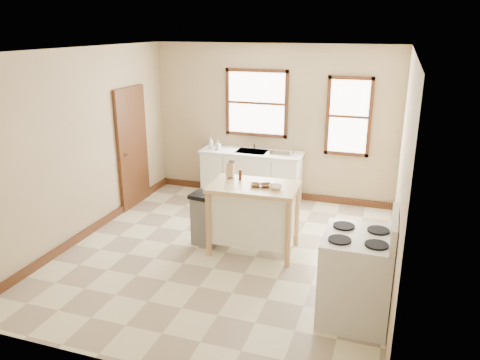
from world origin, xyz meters
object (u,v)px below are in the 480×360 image
at_px(bowl_a, 255,185).
at_px(soap_bottle_b, 218,145).
at_px(bowl_c, 276,187).
at_px(dish_rack, 282,151).
at_px(soap_bottle_a, 211,143).
at_px(pepper_grinder, 240,175).
at_px(kitchen_island, 254,218).
at_px(trash_bin, 206,219).
at_px(gas_stove, 357,266).
at_px(knife_block, 230,171).
at_px(bowl_b, 266,185).

bearing_deg(bowl_a, soap_bottle_b, 123.63).
bearing_deg(bowl_c, dish_rack, 101.34).
bearing_deg(soap_bottle_a, pepper_grinder, -74.24).
bearing_deg(kitchen_island, dish_rack, 90.06).
bearing_deg(trash_bin, gas_stove, -20.56).
bearing_deg(gas_stove, soap_bottle_a, 133.17).
height_order(soap_bottle_a, gas_stove, gas_stove).
distance_m(soap_bottle_b, kitchen_island, 2.34).
xyz_separation_m(dish_rack, knife_block, (-0.34, -1.77, 0.12)).
xyz_separation_m(kitchen_island, bowl_c, (0.33, -0.07, 0.52)).
height_order(bowl_c, trash_bin, bowl_c).
height_order(bowl_a, gas_stove, gas_stove).
bearing_deg(dish_rack, bowl_c, -83.36).
height_order(knife_block, pepper_grinder, knife_block).
relative_size(soap_bottle_b, bowl_b, 1.03).
distance_m(pepper_grinder, trash_bin, 0.84).
xyz_separation_m(knife_block, pepper_grinder, (0.17, -0.06, -0.03)).
height_order(trash_bin, gas_stove, gas_stove).
bearing_deg(knife_block, bowl_b, -24.71).
xyz_separation_m(knife_block, bowl_b, (0.60, -0.24, -0.08)).
bearing_deg(pepper_grinder, knife_block, 161.53).
relative_size(soap_bottle_b, dish_rack, 0.44).
xyz_separation_m(soap_bottle_a, bowl_a, (1.45, -1.98, -0.02)).
xyz_separation_m(soap_bottle_b, dish_rack, (1.18, 0.08, -0.04)).
xyz_separation_m(knife_block, trash_bin, (-0.31, -0.22, -0.70)).
height_order(knife_block, gas_stove, gas_stove).
bearing_deg(soap_bottle_a, gas_stove, -64.41).
bearing_deg(dish_rack, bowl_b, -87.33).
relative_size(soap_bottle_a, pepper_grinder, 1.48).
relative_size(dish_rack, bowl_b, 2.33).
distance_m(soap_bottle_b, bowl_b, 2.40).
height_order(soap_bottle_a, bowl_c, soap_bottle_a).
bearing_deg(dish_rack, kitchen_island, -92.24).
height_order(soap_bottle_b, trash_bin, soap_bottle_b).
height_order(soap_bottle_b, gas_stove, gas_stove).
relative_size(kitchen_island, bowl_a, 7.70).
relative_size(soap_bottle_b, gas_stove, 0.14).
height_order(pepper_grinder, bowl_a, pepper_grinder).
xyz_separation_m(bowl_b, bowl_c, (0.15, -0.04, 0.01)).
xyz_separation_m(pepper_grinder, trash_bin, (-0.48, -0.16, -0.68)).
xyz_separation_m(kitchen_island, trash_bin, (-0.73, -0.00, -0.11)).
height_order(knife_block, bowl_c, knife_block).
height_order(dish_rack, gas_stove, gas_stove).
bearing_deg(soap_bottle_b, dish_rack, 26.08).
bearing_deg(bowl_c, trash_bin, 176.46).
relative_size(bowl_a, bowl_b, 0.93).
relative_size(pepper_grinder, bowl_b, 0.88).
bearing_deg(soap_bottle_b, bowl_c, -29.10).
height_order(bowl_a, bowl_c, bowl_c).
height_order(soap_bottle_a, bowl_b, soap_bottle_a).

